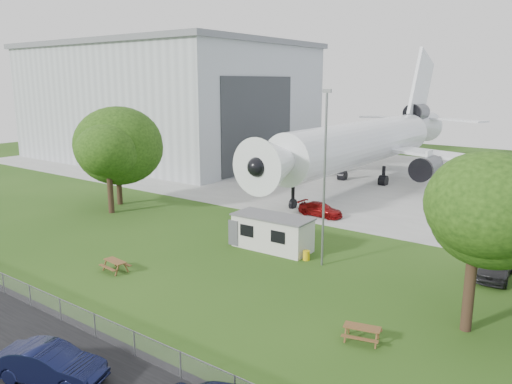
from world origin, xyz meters
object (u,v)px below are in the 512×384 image
Objects in this scene: picnic_west at (116,271)px; site_cabin at (272,232)px; hangar at (167,101)px; car_centre_sedan at (50,364)px; airliner at (367,141)px; picnic_east at (362,341)px.

site_cabin is at bearing 65.64° from picnic_west.
hangar is 8.91× the size of car_centre_sedan.
airliner reaches higher than picnic_east.
hangar is 53.64m from picnic_west.
picnic_east is (11.51, -8.85, -1.31)m from site_cabin.
hangar is 0.90× the size of airliner.
airliner is at bearing -11.62° from car_centre_sedan.
picnic_west is 1.00× the size of picnic_east.
hangar is at bearing 21.19° from car_centre_sedan.
airliner is at bearing 95.17° from picnic_west.
airliner is at bearing 100.64° from site_cabin.
airliner reaches higher than site_cabin.
picnic_west is at bearing 19.24° from car_centre_sedan.
picnic_west is (-5.94, -10.16, -1.31)m from site_cabin.
car_centre_sedan is at bearing -44.32° from picnic_west.
car_centre_sedan is at bearing -81.12° from airliner.
car_centre_sedan is at bearing -83.68° from site_cabin.
car_centre_sedan is at bearing -144.03° from picnic_east.
airliner is at bearing -0.22° from hangar.
airliner reaches higher than car_centre_sedan.
picnic_west is at bearing -47.83° from hangar.
hangar is at bearing 130.31° from picnic_east.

